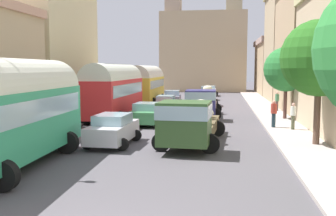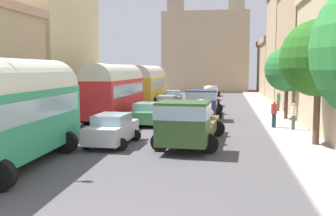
# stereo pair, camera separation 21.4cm
# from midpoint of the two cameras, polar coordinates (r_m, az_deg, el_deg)

# --- Properties ---
(ground_plane) EXTENTS (154.00, 154.00, 0.00)m
(ground_plane) POSITION_cam_midpoint_polar(r_m,az_deg,el_deg) (34.34, 2.89, -0.52)
(ground_plane) COLOR #504C52
(sidewalk_left) EXTENTS (2.50, 70.00, 0.14)m
(sidewalk_left) POSITION_cam_midpoint_polar(r_m,az_deg,el_deg) (35.79, -8.74, -0.21)
(sidewalk_left) COLOR gray
(sidewalk_left) RESTS_ON ground
(sidewalk_right) EXTENTS (2.50, 70.00, 0.14)m
(sidewalk_right) POSITION_cam_midpoint_polar(r_m,az_deg,el_deg) (34.38, 15.00, -0.60)
(sidewalk_right) COLOR #ACA09A
(sidewalk_right) RESTS_ON ground
(building_left_2) EXTENTS (5.13, 10.27, 10.96)m
(building_left_2) POSITION_cam_midpoint_polar(r_m,az_deg,el_deg) (33.57, -16.66, 8.50)
(building_left_2) COLOR beige
(building_left_2) RESTS_ON ground
(building_right_2) EXTENTS (4.50, 11.05, 10.24)m
(building_right_2) POSITION_cam_midpoint_polar(r_m,az_deg,el_deg) (36.28, 20.50, 7.55)
(building_right_2) COLOR tan
(building_right_2) RESTS_ON ground
(building_right_3) EXTENTS (5.75, 9.95, 13.01)m
(building_right_3) POSITION_cam_midpoint_polar(r_m,az_deg,el_deg) (47.22, 18.25, 8.90)
(building_right_3) COLOR tan
(building_right_3) RESTS_ON ground
(building_right_4) EXTENTS (6.32, 13.99, 8.08)m
(building_right_4) POSITION_cam_midpoint_polar(r_m,az_deg,el_deg) (59.40, 16.45, 5.91)
(building_right_4) COLOR tan
(building_right_4) RESTS_ON ground
(distant_church) EXTENTS (13.93, 6.98, 20.99)m
(distant_church) POSITION_cam_midpoint_polar(r_m,az_deg,el_deg) (64.90, 5.70, 8.90)
(distant_church) COLOR tan
(distant_church) RESTS_ON ground
(parked_bus_0) EXTENTS (3.54, 8.84, 4.25)m
(parked_bus_0) POSITION_cam_midpoint_polar(r_m,az_deg,el_deg) (15.89, -22.25, -0.01)
(parked_bus_0) COLOR #319C6E
(parked_bus_0) RESTS_ON ground
(parked_bus_1) EXTENTS (3.28, 9.00, 4.19)m
(parked_bus_1) POSITION_cam_midpoint_polar(r_m,az_deg,el_deg) (28.77, -7.74, 2.83)
(parked_bus_1) COLOR red
(parked_bus_1) RESTS_ON ground
(parked_bus_2) EXTENTS (3.39, 9.29, 4.13)m
(parked_bus_2) POSITION_cam_midpoint_polar(r_m,az_deg,el_deg) (40.54, -2.89, 3.69)
(parked_bus_2) COLOR gold
(parked_bus_2) RESTS_ON ground
(cargo_truck_0) EXTENTS (3.41, 7.67, 2.37)m
(cargo_truck_0) POSITION_cam_midpoint_polar(r_m,az_deg,el_deg) (18.91, 3.48, -2.02)
(cargo_truck_0) COLOR #325127
(cargo_truck_0) RESTS_ON ground
(cargo_truck_1) EXTENTS (3.07, 6.68, 2.41)m
(cargo_truck_1) POSITION_cam_midpoint_polar(r_m,az_deg,el_deg) (29.93, 5.36, 0.84)
(cargo_truck_1) COLOR navy
(cargo_truck_1) RESTS_ON ground
(car_0) EXTENTS (2.42, 4.27, 1.62)m
(car_0) POSITION_cam_midpoint_polar(r_m,az_deg,el_deg) (33.17, 4.84, 0.63)
(car_0) COLOR gray
(car_0) RESTS_ON ground
(car_1) EXTENTS (2.22, 3.66, 1.59)m
(car_1) POSITION_cam_midpoint_polar(r_m,az_deg,el_deg) (39.51, 6.29, 1.46)
(car_1) COLOR #B82B32
(car_1) RESTS_ON ground
(car_2) EXTENTS (2.17, 3.92, 1.67)m
(car_2) POSITION_cam_midpoint_polar(r_m,az_deg,el_deg) (46.84, 6.15, 2.19)
(car_2) COLOR #2A232A
(car_2) RESTS_ON ground
(car_3) EXTENTS (2.32, 3.64, 1.42)m
(car_3) POSITION_cam_midpoint_polar(r_m,az_deg,el_deg) (53.68, 6.63, 2.56)
(car_3) COLOR silver
(car_3) RESTS_ON ground
(car_4) EXTENTS (2.40, 4.05, 1.57)m
(car_4) POSITION_cam_midpoint_polar(r_m,az_deg,el_deg) (19.53, -7.98, -3.16)
(car_4) COLOR silver
(car_4) RESTS_ON ground
(car_5) EXTENTS (2.41, 3.75, 1.52)m
(car_5) POSITION_cam_midpoint_polar(r_m,az_deg,el_deg) (26.14, -2.88, -0.85)
(car_5) COLOR #469659
(car_5) RESTS_ON ground
(car_6) EXTENTS (2.20, 3.94, 1.52)m
(car_6) POSITION_cam_midpoint_polar(r_m,az_deg,el_deg) (33.07, 0.02, 0.56)
(car_6) COLOR #AE3120
(car_6) RESTS_ON ground
(car_7) EXTENTS (2.37, 3.98, 1.61)m
(car_7) POSITION_cam_midpoint_polar(r_m,az_deg,el_deg) (39.17, 1.02, 1.47)
(car_7) COLOR gray
(car_7) RESTS_ON ground
(pedestrian_1) EXTENTS (0.44, 0.44, 1.75)m
(pedestrian_1) POSITION_cam_midpoint_polar(r_m,az_deg,el_deg) (24.51, 18.36, -1.05)
(pedestrian_1) COLOR #4B503A
(pedestrian_1) RESTS_ON ground
(pedestrian_2) EXTENTS (0.48, 0.48, 1.85)m
(pedestrian_2) POSITION_cam_midpoint_polar(r_m,az_deg,el_deg) (25.05, 15.70, -0.73)
(pedestrian_2) COLOR #1E303A
(pedestrian_2) RESTS_ON ground
(pedestrian_3) EXTENTS (0.44, 0.44, 1.82)m
(pedestrian_3) POSITION_cam_midpoint_polar(r_m,az_deg,el_deg) (34.93, 16.23, 1.07)
(pedestrian_3) COLOR #523E3F
(pedestrian_3) RESTS_ON ground
(roadside_tree_1) EXTENTS (3.73, 3.73, 6.21)m
(roadside_tree_1) POSITION_cam_midpoint_polar(r_m,az_deg,el_deg) (19.98, 21.77, 6.85)
(roadside_tree_1) COLOR brown
(roadside_tree_1) RESTS_ON ground
(roadside_tree_2) EXTENTS (3.28, 3.28, 5.42)m
(roadside_tree_2) POSITION_cam_midpoint_polar(r_m,az_deg,el_deg) (29.55, 17.46, 5.48)
(roadside_tree_2) COLOR brown
(roadside_tree_2) RESTS_ON ground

